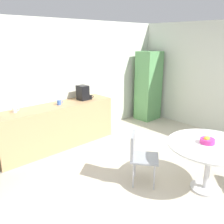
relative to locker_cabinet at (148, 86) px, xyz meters
The scene contains 11 objects.
ground_plane 3.73m from the locker_cabinet, 135.00° to the right, with size 6.00×6.00×0.00m, color beige.
wall_back 2.61m from the locker_cabinet, 169.99° to the left, with size 6.00×0.10×2.60m, color silver.
counter_block 2.90m from the locker_cabinet, behind, with size 2.53×0.60×0.90m, color tan.
locker_cabinet is the anchor object (origin of this frame).
round_table 3.43m from the locker_cabinet, 125.75° to the right, with size 1.23×1.23×0.75m.
chair_gray 3.29m from the locker_cabinet, 143.31° to the right, with size 0.59×0.59×0.83m.
fruit_bowl 3.39m from the locker_cabinet, 126.45° to the right, with size 0.21×0.21×0.11m.
mug_white 3.65m from the locker_cabinet, behind, with size 0.13×0.08×0.09m.
mug_green 2.00m from the locker_cabinet, behind, with size 0.13×0.08×0.09m.
mug_red 2.77m from the locker_cabinet, behind, with size 0.13×0.08×0.09m.
coffee_maker 2.17m from the locker_cabinet, behind, with size 0.20×0.24×0.32m, color black.
Camera 1 is at (-2.64, -1.57, 2.21)m, focal length 38.39 mm.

